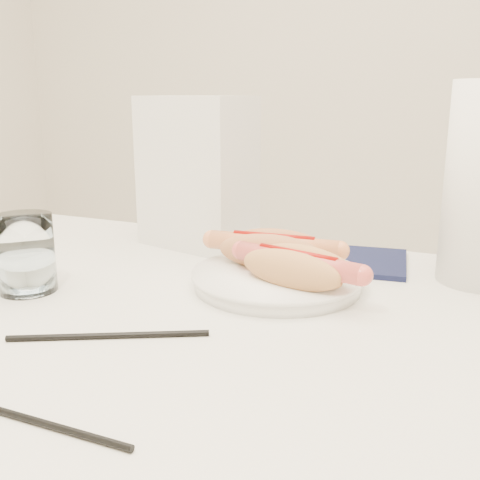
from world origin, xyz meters
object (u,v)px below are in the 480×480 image
at_px(plate, 277,281).
at_px(napkin_box, 197,173).
at_px(water_glass, 25,253).
at_px(table, 155,345).
at_px(hotdog_right, 297,268).
at_px(hotdog_left, 273,250).

distance_m(plate, napkin_box, 0.29).
distance_m(water_glass, napkin_box, 0.34).
xyz_separation_m(table, hotdog_right, (0.17, 0.10, 0.10)).
relative_size(plate, hotdog_right, 1.25).
bearing_deg(hotdog_right, plate, 154.15).
distance_m(plate, water_glass, 0.36).
height_order(plate, hotdog_right, hotdog_right).
bearing_deg(hotdog_right, napkin_box, 156.61).
relative_size(table, hotdog_left, 6.04).
bearing_deg(water_glass, hotdog_right, 18.69).
xyz_separation_m(plate, hotdog_right, (0.04, -0.03, 0.03)).
xyz_separation_m(hotdog_right, water_glass, (-0.36, -0.12, 0.01)).
xyz_separation_m(hotdog_left, water_glass, (-0.30, -0.19, 0.01)).
distance_m(hotdog_right, napkin_box, 0.33).
relative_size(table, water_glass, 10.90).
height_order(hotdog_left, hotdog_right, hotdog_left).
height_order(water_glass, napkin_box, napkin_box).
bearing_deg(table, hotdog_right, 29.94).
xyz_separation_m(hotdog_left, hotdog_right, (0.06, -0.07, -0.00)).
xyz_separation_m(plate, hotdog_left, (-0.02, 0.03, 0.04)).
xyz_separation_m(plate, napkin_box, (-0.21, 0.16, 0.12)).
bearing_deg(plate, hotdog_left, 119.51).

